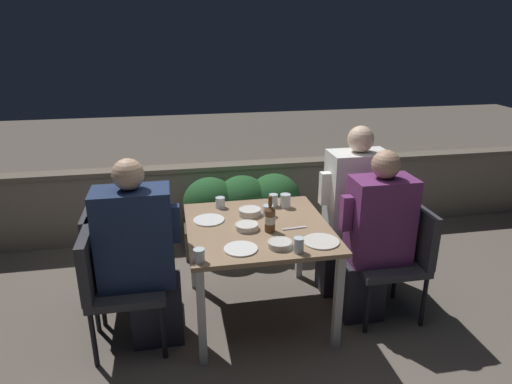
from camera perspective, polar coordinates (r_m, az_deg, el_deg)
name	(u,v)px	position (r m, az deg, el deg)	size (l,w,h in m)	color
ground_plane	(258,313)	(3.47, 0.24, -14.86)	(16.00, 16.00, 0.00)	#665B51
parapet_wall	(231,198)	(4.54, -3.15, -0.78)	(9.00, 0.18, 0.73)	gray
dining_table	(258,237)	(3.15, 0.25, -5.61)	(0.97, 1.00, 0.70)	#937556
planter_hedge	(243,210)	(4.18, -1.69, -2.21)	(1.08, 0.47, 0.72)	brown
chair_left_near	(111,277)	(3.06, -17.69, -10.07)	(0.48, 0.48, 0.82)	#333338
person_navy_jumper	(141,256)	(2.98, -14.14, -7.72)	(0.52, 0.26, 1.26)	#282833
chair_left_far	(111,251)	(3.37, -17.64, -7.09)	(0.48, 0.48, 0.82)	#333338
chair_right_near	(399,250)	(3.39, 17.47, -6.92)	(0.48, 0.48, 0.82)	#333338
person_purple_stripe	(374,237)	(3.26, 14.57, -5.48)	(0.49, 0.26, 1.23)	#282833
chair_right_far	(374,230)	(3.66, 14.50, -4.57)	(0.48, 0.48, 0.82)	#333338
person_white_polo	(351,212)	(3.52, 11.81, -2.48)	(0.50, 0.26, 1.32)	#282833
beer_bottle	(270,218)	(3.00, 1.77, -3.28)	(0.07, 0.07, 0.25)	brown
plate_0	(209,220)	(3.21, -5.91, -3.50)	(0.22, 0.22, 0.01)	white
plate_1	(321,241)	(2.92, 8.13, -6.13)	(0.23, 0.23, 0.01)	silver
plate_2	(241,249)	(2.80, -1.92, -7.11)	(0.21, 0.21, 0.01)	white
bowl_0	(250,211)	(3.28, -0.78, -2.45)	(0.16, 0.16, 0.05)	silver
bowl_1	(247,226)	(3.06, -1.14, -4.28)	(0.15, 0.15, 0.04)	silver
bowl_2	(280,244)	(2.83, 3.02, -6.46)	(0.15, 0.15, 0.04)	beige
glass_cup_0	(199,256)	(2.67, -7.12, -7.89)	(0.07, 0.07, 0.08)	silver
glass_cup_1	(268,211)	(3.27, 1.54, -2.34)	(0.08, 0.08, 0.08)	silver
glass_cup_2	(220,203)	(3.42, -4.49, -1.32)	(0.07, 0.07, 0.08)	silver
glass_cup_3	(299,245)	(2.76, 5.35, -6.62)	(0.06, 0.06, 0.09)	silver
glass_cup_4	(273,200)	(3.43, 2.18, -1.04)	(0.07, 0.07, 0.09)	silver
glass_cup_5	(285,201)	(3.42, 3.69, -1.10)	(0.08, 0.08, 0.10)	silver
fork_0	(294,228)	(3.08, 4.81, -4.53)	(0.17, 0.03, 0.01)	silver
potted_plant	(378,219)	(4.15, 14.98, -3.30)	(0.32, 0.32, 0.63)	#9E5638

